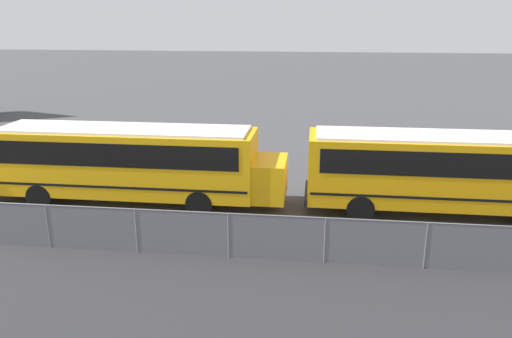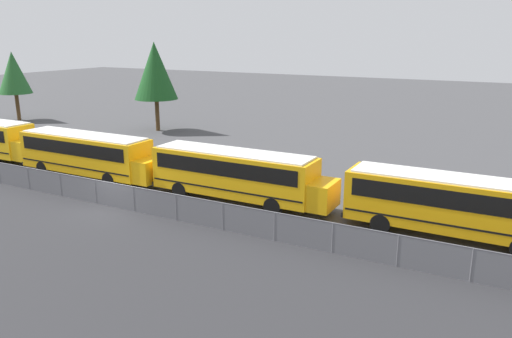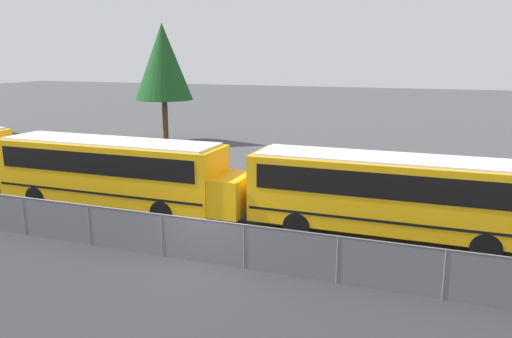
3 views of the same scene
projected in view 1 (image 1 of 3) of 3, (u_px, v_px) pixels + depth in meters
school_bus_4 at (132, 159)px, 20.22m from camera, size 11.91×2.54×3.19m
school_bus_5 at (454, 168)px, 18.98m from camera, size 11.91×2.54×3.19m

